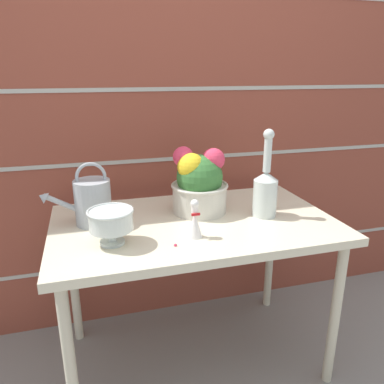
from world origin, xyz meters
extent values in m
plane|color=gray|center=(0.00, 0.00, 0.00)|extent=(12.00, 12.00, 0.00)
cube|color=brown|center=(0.00, 0.48, 1.10)|extent=(3.60, 0.08, 2.20)
cube|color=#A8A399|center=(0.00, 0.44, 0.34)|extent=(3.53, 0.00, 0.02)
cube|color=#A8A399|center=(0.00, 0.44, 0.92)|extent=(3.53, 0.00, 0.02)
cube|color=#A8A399|center=(0.00, 0.44, 1.28)|extent=(3.53, 0.00, 0.02)
cube|color=beige|center=(0.00, 0.00, 0.72)|extent=(1.23, 0.73, 0.04)
cylinder|color=beige|center=(-0.55, -0.31, 0.35)|extent=(0.04, 0.04, 0.70)
cylinder|color=beige|center=(0.55, -0.31, 0.35)|extent=(0.04, 0.04, 0.70)
cylinder|color=beige|center=(-0.55, 0.31, 0.35)|extent=(0.04, 0.04, 0.70)
cylinder|color=beige|center=(0.55, 0.31, 0.35)|extent=(0.04, 0.04, 0.70)
cylinder|color=#9EA3A8|center=(-0.42, 0.09, 0.84)|extent=(0.15, 0.15, 0.19)
cylinder|color=#9EA3A8|center=(-0.55, 0.09, 0.85)|extent=(0.14, 0.02, 0.09)
cone|color=#9EA3A8|center=(-0.62, 0.09, 0.88)|extent=(0.05, 0.05, 0.06)
torus|color=#9EA3A8|center=(-0.42, 0.09, 0.95)|extent=(0.13, 0.01, 0.13)
cylinder|color=silver|center=(-0.37, -0.14, 0.75)|extent=(0.09, 0.09, 0.01)
cylinder|color=silver|center=(-0.37, -0.14, 0.78)|extent=(0.03, 0.03, 0.05)
sphere|color=silver|center=(-0.37, -0.14, 0.78)|extent=(0.04, 0.04, 0.04)
cylinder|color=silver|center=(-0.37, -0.14, 0.84)|extent=(0.17, 0.17, 0.07)
torus|color=silver|center=(-0.37, -0.14, 0.87)|extent=(0.18, 0.18, 0.01)
cylinder|color=beige|center=(0.05, 0.10, 0.80)|extent=(0.25, 0.25, 0.13)
torus|color=beige|center=(0.05, 0.10, 0.87)|extent=(0.26, 0.26, 0.01)
sphere|color=#387033|center=(0.05, 0.10, 0.90)|extent=(0.21, 0.21, 0.21)
sphere|color=yellow|center=(0.01, 0.09, 0.96)|extent=(0.12, 0.12, 0.12)
sphere|color=#E03856|center=(-0.01, 0.13, 1.00)|extent=(0.09, 0.09, 0.09)
sphere|color=#E03856|center=(0.12, 0.10, 0.99)|extent=(0.10, 0.10, 0.10)
cylinder|color=silver|center=(0.32, -0.03, 0.82)|extent=(0.11, 0.11, 0.17)
cone|color=silver|center=(0.32, -0.03, 0.93)|extent=(0.11, 0.11, 0.04)
cylinder|color=silver|center=(0.32, -0.03, 1.02)|extent=(0.03, 0.03, 0.15)
sphere|color=silver|center=(0.32, -0.03, 1.11)|extent=(0.05, 0.05, 0.05)
cone|color=white|center=(-0.05, -0.16, 0.79)|extent=(0.06, 0.06, 0.10)
cylinder|color=white|center=(-0.05, -0.16, 0.86)|extent=(0.03, 0.03, 0.04)
sphere|color=white|center=(-0.05, -0.16, 0.88)|extent=(0.03, 0.03, 0.03)
cube|color=red|center=(-0.05, -0.18, 0.84)|extent=(0.03, 0.01, 0.01)
sphere|color=#E03856|center=(-0.14, -0.22, 0.74)|extent=(0.01, 0.01, 0.01)
camera|label=1|loc=(-0.43, -1.47, 1.37)|focal=35.00mm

